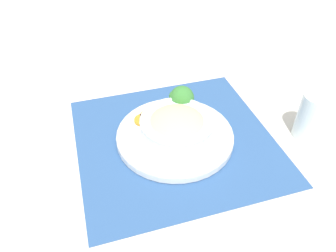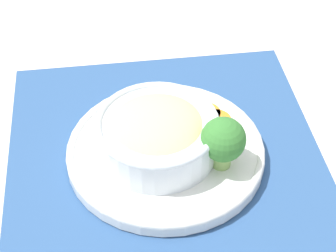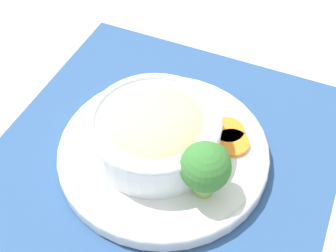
% 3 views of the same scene
% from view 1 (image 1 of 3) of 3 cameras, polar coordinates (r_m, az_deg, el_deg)
% --- Properties ---
extents(ground_plane, '(4.00, 4.00, 0.00)m').
position_cam_1_polar(ground_plane, '(0.81, 1.19, -2.44)').
color(ground_plane, beige).
extents(placemat, '(0.49, 0.47, 0.00)m').
position_cam_1_polar(placemat, '(0.80, 1.20, -2.33)').
color(placemat, '#2D5184').
rests_on(placemat, ground_plane).
extents(plate, '(0.28, 0.28, 0.02)m').
position_cam_1_polar(plate, '(0.80, 1.21, -1.63)').
color(plate, white).
rests_on(plate, placemat).
extents(bowl, '(0.17, 0.17, 0.07)m').
position_cam_1_polar(bowl, '(0.76, 1.20, -0.13)').
color(bowl, silver).
rests_on(bowl, plate).
extents(broccoli_floret, '(0.06, 0.06, 0.08)m').
position_cam_1_polar(broccoli_floret, '(0.83, 2.39, 4.81)').
color(broccoli_floret, '#84AD5B').
rests_on(broccoli_floret, plate).
extents(carrot_slice_near, '(0.05, 0.05, 0.01)m').
position_cam_1_polar(carrot_slice_near, '(0.84, -3.33, 1.80)').
color(carrot_slice_near, orange).
rests_on(carrot_slice_near, plate).
extents(carrot_slice_middle, '(0.05, 0.05, 0.01)m').
position_cam_1_polar(carrot_slice_middle, '(0.83, -4.34, 1.04)').
color(carrot_slice_middle, orange).
rests_on(carrot_slice_middle, plate).
extents(water_glass, '(0.07, 0.07, 0.12)m').
position_cam_1_polar(water_glass, '(0.86, 23.74, 1.22)').
color(water_glass, silver).
rests_on(water_glass, ground_plane).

